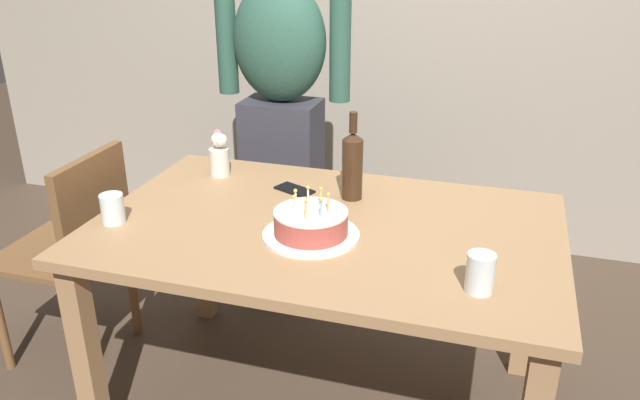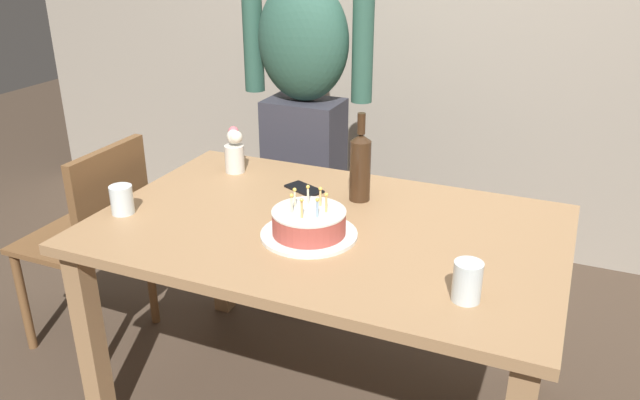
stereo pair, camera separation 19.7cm
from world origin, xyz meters
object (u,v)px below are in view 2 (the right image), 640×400
Objects in this scene: dining_chair at (97,231)px; birthday_cake at (309,224)px; water_glass_far at (467,281)px; wine_bottle at (360,166)px; water_glass_near at (122,200)px; cell_phone at (304,189)px; person_man_bearded at (304,110)px; flower_vase at (234,150)px.

birthday_cake is at bearing 83.25° from dining_chair.
wine_bottle reaches higher than water_glass_far.
water_glass_near is 1.17m from water_glass_far.
birthday_cake is 2.11× the size of cell_phone.
water_glass_far is at bearing -4.24° from water_glass_near.
wine_bottle reaches higher than cell_phone.
cell_phone is 0.09× the size of person_man_bearded.
cell_phone is at bearing 41.84° from water_glass_near.
cell_phone is at bearing -11.50° from flower_vase.
birthday_cake is 0.35m from wine_bottle.
wine_bottle is at bearing 22.81° from cell_phone.
water_glass_far reaches higher than water_glass_near.
flower_vase is at bearing 172.67° from wine_bottle.
birthday_cake is 3.11× the size of water_glass_near.
person_man_bearded reaches higher than water_glass_far.
flower_vase is (-0.50, 0.40, 0.05)m from birthday_cake.
dining_chair is at bearing 173.25° from birthday_cake.
dining_chair is at bearing 148.57° from water_glass_near.
water_glass_near is 0.52m from flower_vase.
wine_bottle is 0.73m from person_man_bearded.
person_man_bearded is (0.08, 0.49, 0.04)m from flower_vase.
birthday_cake is 0.55m from water_glass_far.
dining_chair is (-0.33, 0.20, -0.27)m from water_glass_near.
wine_bottle is at bearing 133.05° from water_glass_far.
flower_vase reaches higher than cell_phone.
person_man_bearded is 1.90× the size of dining_chair.
water_glass_far is at bearing 79.05° from dining_chair.
water_glass_far is 0.07× the size of person_man_bearded.
flower_vase is at bearing 150.41° from water_glass_far.
flower_vase reaches higher than birthday_cake.
person_man_bearded reaches higher than flower_vase.
birthday_cake reaches higher than cell_phone.
person_man_bearded reaches higher than water_glass_near.
birthday_cake is at bearing 7.71° from water_glass_near.
flower_vase reaches higher than dining_chair.
cell_phone is at bearing 143.49° from water_glass_far.
cell_phone is 0.81× the size of flower_vase.
water_glass_near reaches higher than cell_phone.
birthday_cake is at bearing -39.47° from cell_phone.
cell_phone is at bearing 114.44° from person_man_bearded.
flower_vase is at bearing -167.81° from cell_phone.
water_glass_far is 1.17m from flower_vase.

